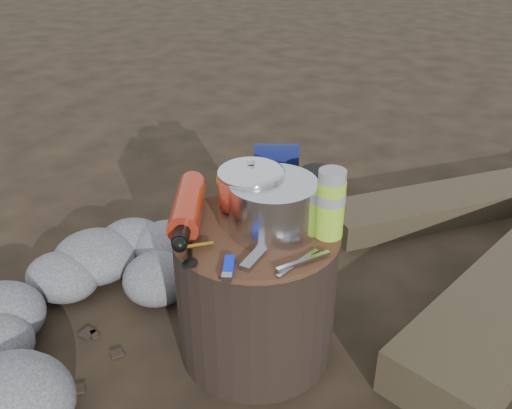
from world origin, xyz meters
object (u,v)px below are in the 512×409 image
at_px(camping_pot, 251,193).
at_px(thermos, 330,204).
at_px(stump, 256,291).
at_px(travel_mug, 316,191).
at_px(fuel_bottle, 188,206).

height_order(camping_pot, thermos, thermos).
relative_size(camping_pot, thermos, 0.95).
distance_m(stump, travel_mug, 0.32).
height_order(fuel_bottle, travel_mug, travel_mug).
bearing_deg(thermos, fuel_bottle, -165.45).
height_order(camping_pot, fuel_bottle, camping_pot).
bearing_deg(fuel_bottle, stump, -14.98).
distance_m(camping_pot, fuel_bottle, 0.17).
distance_m(fuel_bottle, travel_mug, 0.35).
bearing_deg(travel_mug, stump, -124.26).
bearing_deg(camping_pot, travel_mug, 42.64).
bearing_deg(stump, travel_mug, 55.74).
relative_size(fuel_bottle, thermos, 1.84).
height_order(camping_pot, travel_mug, camping_pot).
bearing_deg(camping_pot, fuel_bottle, -156.47).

